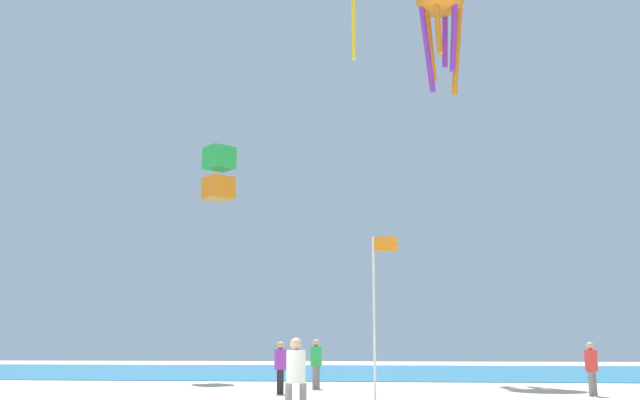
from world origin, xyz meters
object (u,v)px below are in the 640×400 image
(person_leftmost, at_px, (591,364))
(person_central, at_px, (296,372))
(kite_box_green, at_px, (219,173))
(person_near_tent, at_px, (280,363))
(kite_octopus_orange, at_px, (441,3))
(person_rightmost, at_px, (316,360))
(banner_flag, at_px, (377,307))

(person_leftmost, xyz_separation_m, person_central, (-8.23, -8.49, 0.04))
(kite_box_green, bearing_deg, person_leftmost, -78.77)
(person_near_tent, bearing_deg, person_leftmost, -113.83)
(person_leftmost, relative_size, kite_octopus_orange, 0.26)
(person_leftmost, height_order, kite_box_green, kite_box_green)
(person_central, relative_size, person_rightmost, 0.98)
(kite_octopus_orange, bearing_deg, person_rightmost, -15.06)
(person_leftmost, distance_m, banner_flag, 9.46)
(person_leftmost, xyz_separation_m, person_rightmost, (-9.00, 2.88, 0.06))
(person_near_tent, height_order, person_central, person_central)
(kite_box_green, relative_size, kite_octopus_orange, 0.42)
(kite_box_green, bearing_deg, person_central, -115.63)
(person_central, xyz_separation_m, banner_flag, (1.69, 1.83, 1.45))
(banner_flag, distance_m, kite_octopus_orange, 25.47)
(person_leftmost, height_order, banner_flag, banner_flag)
(banner_flag, relative_size, kite_octopus_orange, 0.66)
(person_near_tent, height_order, kite_box_green, kite_box_green)
(person_leftmost, distance_m, person_central, 11.83)
(person_rightmost, bearing_deg, kite_octopus_orange, -13.80)
(person_rightmost, bearing_deg, person_leftmost, -90.43)
(kite_octopus_orange, bearing_deg, banner_flag, 6.50)
(person_rightmost, height_order, banner_flag, banner_flag)
(person_near_tent, relative_size, banner_flag, 0.40)
(banner_flag, relative_size, kite_box_green, 1.59)
(person_central, relative_size, banner_flag, 0.42)
(person_leftmost, height_order, person_central, person_central)
(kite_box_green, bearing_deg, banner_flag, -108.80)
(person_near_tent, distance_m, kite_box_green, 14.01)
(person_central, distance_m, person_rightmost, 11.40)
(person_rightmost, xyz_separation_m, kite_octopus_orange, (5.62, 9.32, 18.24))
(person_leftmost, relative_size, person_rightmost, 0.94)
(person_leftmost, bearing_deg, kite_box_green, -87.77)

